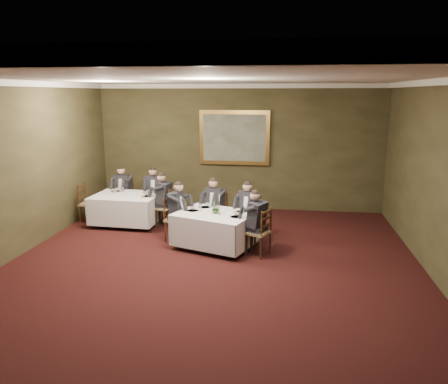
% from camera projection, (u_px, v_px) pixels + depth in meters
% --- Properties ---
extents(ground, '(10.00, 10.00, 0.00)m').
position_uv_depth(ground, '(207.00, 278.00, 7.84)').
color(ground, black).
rests_on(ground, ground).
extents(ceiling, '(8.00, 10.00, 0.10)m').
position_uv_depth(ceiling, '(205.00, 77.00, 7.07)').
color(ceiling, silver).
rests_on(ceiling, back_wall).
extents(back_wall, '(8.00, 0.10, 3.50)m').
position_uv_depth(back_wall, '(239.00, 148.00, 12.28)').
color(back_wall, '#2F2B17').
rests_on(back_wall, ground).
extents(front_wall, '(8.00, 0.10, 3.50)m').
position_uv_depth(front_wall, '(51.00, 348.00, 2.63)').
color(front_wall, '#2F2B17').
rests_on(front_wall, ground).
extents(crown_molding, '(8.00, 10.00, 0.12)m').
position_uv_depth(crown_molding, '(205.00, 81.00, 7.08)').
color(crown_molding, white).
rests_on(crown_molding, back_wall).
extents(table_main, '(1.91, 1.68, 0.67)m').
position_uv_depth(table_main, '(215.00, 227.00, 9.33)').
color(table_main, '#311F0D').
rests_on(table_main, ground).
extents(table_second, '(1.68, 1.31, 0.67)m').
position_uv_depth(table_second, '(127.00, 207.00, 10.98)').
color(table_second, '#311F0D').
rests_on(table_second, ground).
extents(chair_main_backleft, '(0.58, 0.57, 1.00)m').
position_uv_depth(chair_main_backleft, '(216.00, 222.00, 10.27)').
color(chair_main_backleft, olive).
rests_on(chair_main_backleft, ground).
extents(diner_main_backleft, '(0.57, 0.61, 1.35)m').
position_uv_depth(diner_main_backleft, '(216.00, 213.00, 10.21)').
color(diner_main_backleft, black).
rests_on(diner_main_backleft, chair_main_backleft).
extents(chair_main_backright, '(0.58, 0.57, 1.00)m').
position_uv_depth(chair_main_backright, '(249.00, 227.00, 9.88)').
color(chair_main_backright, olive).
rests_on(chair_main_backright, ground).
extents(diner_main_backright, '(0.57, 0.61, 1.35)m').
position_uv_depth(diner_main_backright, '(249.00, 218.00, 9.82)').
color(diner_main_backright, black).
rests_on(diner_main_backright, chair_main_backright).
extents(chair_main_endleft, '(0.49, 0.51, 1.00)m').
position_uv_depth(chair_main_endleft, '(176.00, 228.00, 9.82)').
color(chair_main_endleft, olive).
rests_on(chair_main_endleft, ground).
extents(diner_main_endleft, '(0.54, 0.48, 1.35)m').
position_uv_depth(diner_main_endleft, '(176.00, 218.00, 9.77)').
color(diner_main_endleft, black).
rests_on(diner_main_endleft, chair_main_endleft).
extents(chair_main_endright, '(0.57, 0.58, 1.00)m').
position_uv_depth(chair_main_endright, '(258.00, 242.00, 8.91)').
color(chair_main_endright, olive).
rests_on(chair_main_endright, ground).
extents(diner_main_endright, '(0.61, 0.57, 1.35)m').
position_uv_depth(diner_main_endright, '(258.00, 231.00, 8.86)').
color(diner_main_endright, black).
rests_on(diner_main_endright, chair_main_endright).
extents(chair_sec_backleft, '(0.50, 0.49, 1.00)m').
position_uv_depth(chair_sec_backleft, '(124.00, 204.00, 11.90)').
color(chair_sec_backleft, olive).
rests_on(chair_sec_backleft, ground).
extents(diner_sec_backleft, '(0.47, 0.54, 1.35)m').
position_uv_depth(diner_sec_backleft, '(124.00, 196.00, 11.84)').
color(diner_sec_backleft, black).
rests_on(diner_sec_backleft, chair_sec_backleft).
extents(chair_sec_backright, '(0.48, 0.47, 1.00)m').
position_uv_depth(chair_sec_backright, '(155.00, 206.00, 11.74)').
color(chair_sec_backright, olive).
rests_on(chair_sec_backright, ground).
extents(diner_sec_backright, '(0.45, 0.52, 1.35)m').
position_uv_depth(diner_sec_backright, '(154.00, 198.00, 11.68)').
color(diner_sec_backright, black).
rests_on(diner_sec_backright, chair_sec_backright).
extents(chair_sec_endright, '(0.48, 0.49, 1.00)m').
position_uv_depth(chair_sec_endright, '(166.00, 215.00, 10.83)').
color(chair_sec_endright, olive).
rests_on(chair_sec_endright, ground).
extents(diner_sec_endright, '(0.53, 0.46, 1.35)m').
position_uv_depth(diner_sec_endright, '(165.00, 207.00, 10.78)').
color(diner_sec_endright, black).
rests_on(diner_sec_endright, chair_sec_endright).
extents(chair_sec_endleft, '(0.43, 0.45, 1.00)m').
position_uv_depth(chair_sec_endleft, '(90.00, 211.00, 11.21)').
color(chair_sec_endleft, olive).
rests_on(chair_sec_endleft, ground).
extents(centerpiece, '(0.27, 0.25, 0.26)m').
position_uv_depth(centerpiece, '(216.00, 207.00, 9.20)').
color(centerpiece, '#2D5926').
rests_on(centerpiece, table_main).
extents(candlestick, '(0.06, 0.06, 0.44)m').
position_uv_depth(candlestick, '(219.00, 207.00, 9.11)').
color(candlestick, '#B57E37').
rests_on(candlestick, table_main).
extents(place_setting_table_main, '(0.33, 0.31, 0.14)m').
position_uv_depth(place_setting_table_main, '(208.00, 206.00, 9.75)').
color(place_setting_table_main, white).
rests_on(place_setting_table_main, table_main).
extents(place_setting_table_second, '(0.33, 0.31, 0.14)m').
position_uv_depth(place_setting_table_second, '(118.00, 190.00, 11.33)').
color(place_setting_table_second, white).
rests_on(place_setting_table_second, table_second).
extents(painting, '(1.96, 0.09, 1.51)m').
position_uv_depth(painting, '(234.00, 138.00, 12.17)').
color(painting, gold).
rests_on(painting, back_wall).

